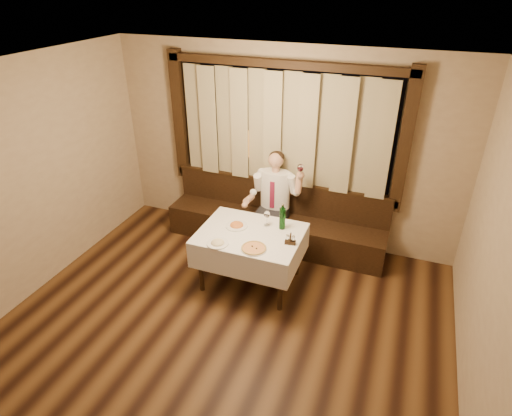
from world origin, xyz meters
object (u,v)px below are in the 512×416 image
at_px(banquette, 276,224).
at_px(seated_man, 274,195).
at_px(pasta_cream, 218,241).
at_px(dining_table, 250,240).
at_px(pizza, 254,248).
at_px(pasta_red, 237,224).
at_px(green_bottle, 282,218).
at_px(cruet_caddy, 290,240).

bearing_deg(banquette, seated_man, -95.16).
bearing_deg(pasta_cream, seated_man, 78.67).
relative_size(dining_table, seated_man, 0.88).
height_order(banquette, pizza, banquette).
xyz_separation_m(pasta_red, pasta_cream, (-0.05, -0.45, -0.00)).
bearing_deg(seated_man, banquette, 84.84).
height_order(green_bottle, seated_man, seated_man).
xyz_separation_m(banquette, cruet_caddy, (0.53, -1.09, 0.49)).
bearing_deg(pasta_cream, cruet_caddy, 21.03).
bearing_deg(cruet_caddy, banquette, 109.26).
bearing_deg(seated_man, green_bottle, -63.85).
bearing_deg(dining_table, pasta_cream, -126.10).
xyz_separation_m(pasta_cream, cruet_caddy, (0.80, 0.31, 0.01)).
xyz_separation_m(dining_table, green_bottle, (0.33, 0.23, 0.25)).
relative_size(pasta_cream, seated_man, 0.18).
height_order(dining_table, green_bottle, green_bottle).
bearing_deg(pasta_red, dining_table, -20.15).
bearing_deg(seated_man, dining_table, -89.50).
bearing_deg(green_bottle, pasta_cream, -135.01).
relative_size(banquette, pasta_red, 11.53).
xyz_separation_m(green_bottle, cruet_caddy, (0.20, -0.30, -0.10)).
bearing_deg(banquette, dining_table, -90.00).
bearing_deg(pasta_red, pizza, -46.01).
height_order(banquette, seated_man, seated_man).
bearing_deg(pasta_cream, pasta_red, 83.11).
bearing_deg(pasta_cream, banquette, 79.06).
height_order(pasta_red, green_bottle, green_bottle).
bearing_deg(pasta_red, banquette, 77.17).
bearing_deg(seated_man, cruet_caddy, -61.60).
xyz_separation_m(green_bottle, seated_man, (-0.34, 0.70, -0.07)).
xyz_separation_m(cruet_caddy, seated_man, (-0.54, 1.00, 0.03)).
relative_size(dining_table, pasta_cream, 4.89).
height_order(pizza, pasta_cream, pasta_cream).
xyz_separation_m(dining_table, cruet_caddy, (0.53, -0.06, 0.15)).
bearing_deg(pizza, seated_man, 98.05).
relative_size(pasta_red, green_bottle, 0.79).
distance_m(banquette, dining_table, 1.08).
height_order(pizza, seated_man, seated_man).
bearing_deg(dining_table, seated_man, 90.50).
bearing_deg(pizza, pasta_cream, -173.44).
distance_m(pizza, pasta_cream, 0.44).
relative_size(dining_table, green_bottle, 3.64).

